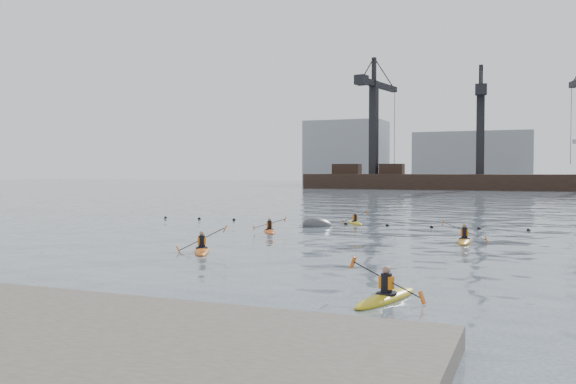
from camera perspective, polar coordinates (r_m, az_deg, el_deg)
name	(u,v)px	position (r m, az deg, el deg)	size (l,w,h in m)	color
ground	(217,278)	(21.77, -6.67, -8.03)	(400.00, 400.00, 0.00)	#333F4B
quay	(14,347)	(14.73, -24.25, -13.08)	(18.00, 7.12, 1.77)	#4C443D
float_line	(367,225)	(42.88, 7.39, -3.04)	(33.24, 0.73, 0.24)	black
barge_pier	(479,180)	(129.22, 17.41, 1.07)	(72.00, 19.30, 29.50)	black
skyline	(502,150)	(169.34, 19.38, 3.73)	(141.00, 28.00, 22.00)	gray
kayaker_0	(202,249)	(28.90, -8.07, -5.34)	(2.24, 3.29, 1.36)	#C85A12
kayaker_1	(386,296)	(18.32, 9.18, -9.61)	(2.39, 3.58, 1.32)	gold
kayaker_2	(269,230)	(37.71, -1.74, -3.62)	(2.04, 2.98, 1.06)	#D55014
kayaker_3	(464,240)	(33.79, 16.19, -4.33)	(2.41, 3.51, 1.32)	orange
kayaker_5	(355,222)	(43.92, 6.29, -2.84)	(2.07, 2.78, 1.10)	gold
mooring_buoy	(318,226)	(41.63, 2.83, -3.22)	(2.40, 1.42, 1.20)	#3C3F42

